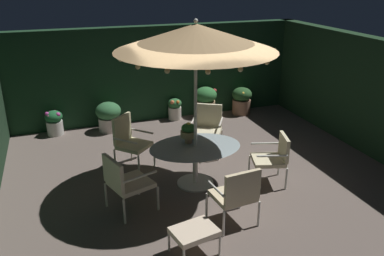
{
  "coord_description": "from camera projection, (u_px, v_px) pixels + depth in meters",
  "views": [
    {
      "loc": [
        -2.36,
        -6.07,
        3.56
      ],
      "look_at": [
        -0.23,
        0.04,
        1.0
      ],
      "focal_mm": 37.51,
      "sensor_mm": 36.0,
      "label": 1
    }
  ],
  "objects": [
    {
      "name": "hedge_backdrop_rear",
      "position": [
        155.0,
        73.0,
        9.99
      ],
      "size": [
        7.62,
        0.3,
        2.33
      ],
      "primitive_type": "cube",
      "color": "#18351F",
      "rests_on": "ground_plane"
    },
    {
      "name": "potted_plant_back_right",
      "position": [
        242.0,
        100.0,
        10.54
      ],
      "size": [
        0.52,
        0.52,
        0.71
      ],
      "color": "#8C644C",
      "rests_on": "ground_plane"
    },
    {
      "name": "potted_plant_left_near",
      "position": [
        109.0,
        115.0,
        9.41
      ],
      "size": [
        0.59,
        0.59,
        0.69
      ],
      "color": "beige",
      "rests_on": "ground_plane"
    },
    {
      "name": "potted_plant_back_center",
      "position": [
        205.0,
        100.0,
        10.37
      ],
      "size": [
        0.59,
        0.58,
        0.77
      ],
      "color": "tan",
      "rests_on": "ground_plane"
    },
    {
      "name": "patio_chair_northeast",
      "position": [
        207.0,
        126.0,
        8.22
      ],
      "size": [
        0.79,
        0.78,
        1.0
      ],
      "color": "beige",
      "rests_on": "ground_plane"
    },
    {
      "name": "centerpiece_planter",
      "position": [
        189.0,
        131.0,
        6.96
      ],
      "size": [
        0.28,
        0.28,
        0.38
      ],
      "color": "tan",
      "rests_on": "patio_dining_table"
    },
    {
      "name": "patio_chair_southeast",
      "position": [
        125.0,
        180.0,
        6.17
      ],
      "size": [
        0.8,
        0.8,
        0.95
      ],
      "color": "silver",
      "rests_on": "ground_plane"
    },
    {
      "name": "patio_chair_north",
      "position": [
        274.0,
        156.0,
        7.03
      ],
      "size": [
        0.71,
        0.7,
        0.9
      ],
      "color": "silver",
      "rests_on": "ground_plane"
    },
    {
      "name": "potted_plant_back_left",
      "position": [
        54.0,
        122.0,
        9.2
      ],
      "size": [
        0.39,
        0.39,
        0.58
      ],
      "color": "beige",
      "rests_on": "ground_plane"
    },
    {
      "name": "ground_plane",
      "position": [
        205.0,
        178.0,
        7.36
      ],
      "size": [
        7.62,
        7.26,
        0.02
      ],
      "primitive_type": "cube",
      "color": "#63554E"
    },
    {
      "name": "potted_plant_front_corner",
      "position": [
        175.0,
        108.0,
        10.16
      ],
      "size": [
        0.35,
        0.35,
        0.54
      ],
      "color": "beige",
      "rests_on": "ground_plane"
    },
    {
      "name": "patio_chair_east",
      "position": [
        129.0,
        139.0,
        7.54
      ],
      "size": [
        0.79,
        0.79,
        1.04
      ],
      "color": "silver",
      "rests_on": "ground_plane"
    },
    {
      "name": "patio_chair_south",
      "position": [
        237.0,
        193.0,
        5.8
      ],
      "size": [
        0.68,
        0.62,
        0.96
      ],
      "color": "silver",
      "rests_on": "ground_plane"
    },
    {
      "name": "patio_dining_table",
      "position": [
        195.0,
        154.0,
        6.96
      ],
      "size": [
        1.61,
        1.19,
        0.73
      ],
      "color": "silver",
      "rests_on": "ground_plane"
    },
    {
      "name": "patio_umbrella",
      "position": [
        196.0,
        38.0,
        6.22
      ],
      "size": [
        2.59,
        2.59,
        2.87
      ],
      "color": "silver",
      "rests_on": "ground_plane"
    },
    {
      "name": "hedge_backdrop_right",
      "position": [
        375.0,
        98.0,
        8.05
      ],
      "size": [
        0.3,
        7.26,
        2.33
      ],
      "primitive_type": "cube",
      "color": "#1C361F",
      "rests_on": "ground_plane"
    },
    {
      "name": "ottoman_footrest",
      "position": [
        194.0,
        232.0,
        5.29
      ],
      "size": [
        0.66,
        0.54,
        0.38
      ],
      "color": "silver",
      "rests_on": "ground_plane"
    }
  ]
}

